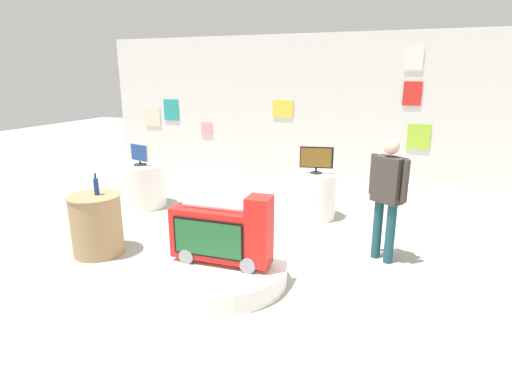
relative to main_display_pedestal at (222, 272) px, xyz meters
The scene contains 11 objects.
ground_plane 0.51m from the main_display_pedestal, 37.34° to the left, with size 30.00×30.00×0.00m, color #B2ADA3.
back_wall_display 5.93m from the main_display_pedestal, 86.12° to the left, with size 12.14×0.13×3.27m.
main_display_pedestal is the anchor object (origin of this frame).
novelty_firetruck_tv 0.47m from the main_display_pedestal, 14.77° to the right, with size 1.20×0.37×0.86m.
display_pedestal_left_rear 2.69m from the main_display_pedestal, 78.56° to the left, with size 0.70×0.70×0.78m, color white.
tv_on_left_rear 2.82m from the main_display_pedestal, 78.56° to the left, with size 0.55×0.19×0.45m.
display_pedestal_center_rear 3.40m from the main_display_pedestal, 140.67° to the left, with size 0.86×0.86×0.78m, color white.
tv_on_center_rear 3.49m from the main_display_pedestal, 140.71° to the left, with size 0.46×0.23×0.39m.
side_table_round 1.95m from the main_display_pedestal, behind, with size 0.70×0.70×0.83m.
bottle_on_side_table 2.07m from the main_display_pedestal, behind, with size 0.07×0.07×0.30m.
shopper_browsing_near_truck 2.31m from the main_display_pedestal, 36.27° to the left, with size 0.48×0.38×1.62m.
Camera 1 is at (1.53, -4.31, 2.38)m, focal length 28.88 mm.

